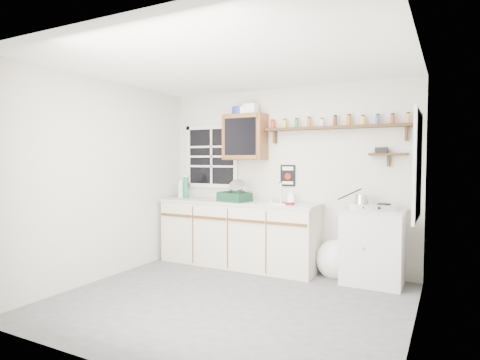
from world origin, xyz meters
name	(u,v)px	position (x,y,z in m)	size (l,w,h in m)	color
room	(229,184)	(0.00, 0.00, 1.25)	(3.64, 3.24, 2.54)	#49494B
main_cabinet	(238,233)	(-0.58, 1.30, 0.46)	(2.31, 0.63, 0.92)	beige
right_cabinet	(373,246)	(1.25, 1.32, 0.46)	(0.73, 0.57, 0.91)	silver
sink	(273,202)	(-0.05, 1.30, 0.93)	(0.52, 0.44, 0.29)	silver
upper_cabinet	(245,137)	(-0.55, 1.44, 1.82)	(0.60, 0.32, 0.65)	#5E3217
upper_cabinet_clutter	(244,110)	(-0.57, 1.44, 2.21)	(0.38, 0.24, 0.14)	#172D98
spice_shelf	(335,127)	(0.72, 1.51, 1.93)	(1.91, 0.18, 0.35)	black
secondary_shelf	(386,154)	(1.36, 1.52, 1.58)	(0.45, 0.16, 0.24)	black
warning_sign	(288,176)	(0.05, 1.59, 1.28)	(0.22, 0.02, 0.30)	black
window_back	(212,157)	(-1.20, 1.59, 1.55)	(0.93, 0.03, 0.98)	black
window_right	(418,165)	(1.79, 0.55, 1.45)	(0.03, 0.78, 1.08)	black
water_bottles	(184,188)	(-1.53, 1.31, 1.07)	(0.17, 0.10, 0.35)	#ADBFCB
dish_rack	(235,194)	(-0.59, 1.23, 1.02)	(0.46, 0.38, 0.31)	#10321E
soap_bottle	(291,196)	(0.16, 1.42, 1.01)	(0.08, 0.08, 0.18)	silver
rag	(288,204)	(0.20, 1.20, 0.93)	(0.15, 0.13, 0.02)	maroon
hotplate	(373,206)	(1.25, 1.30, 0.94)	(0.54, 0.33, 0.07)	silver
saucepan	(362,199)	(1.11, 1.31, 1.03)	(0.42, 0.23, 0.18)	silver
trash_bag	(335,259)	(0.78, 1.40, 0.22)	(0.46, 0.41, 0.52)	white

